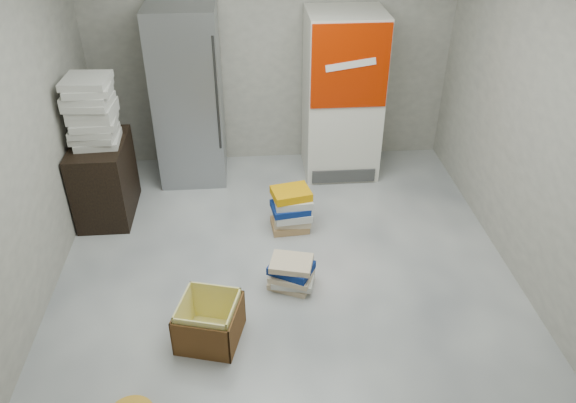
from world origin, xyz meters
The scene contains 9 objects.
ground centered at (0.00, 0.00, 0.00)m, with size 5.00×5.00×0.00m, color silver.
room_shell centered at (0.00, 0.00, 1.80)m, with size 4.04×5.04×2.82m.
steel_fridge centered at (-0.90, 2.13, 0.95)m, with size 0.70×0.72×1.90m.
coke_cooler centered at (0.75, 2.12, 0.90)m, with size 0.80×0.73×1.80m.
wood_shelf centered at (-1.73, 1.40, 0.40)m, with size 0.50×0.80×0.80m, color black.
supply_box_stack centered at (-1.72, 1.40, 1.12)m, with size 0.45×0.45×0.65m.
phonebook_stack_main centered at (0.10, 0.97, 0.22)m, with size 0.41×0.36×0.44m.
phonebook_stack_side centered at (0.03, 0.12, 0.14)m, with size 0.43×0.41×0.28m.
cardboard_box centered at (-0.64, -0.42, 0.15)m, with size 0.55×0.55×0.36m.
Camera 1 is at (-0.28, -3.53, 3.25)m, focal length 35.00 mm.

